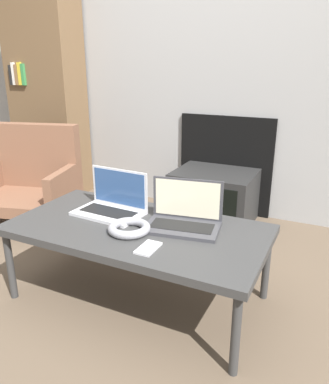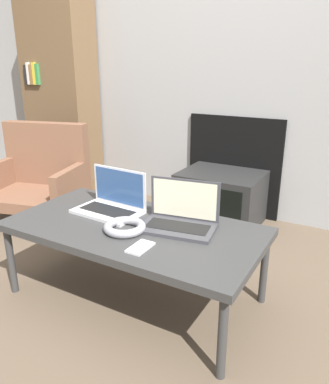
{
  "view_description": "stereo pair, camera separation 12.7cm",
  "coord_description": "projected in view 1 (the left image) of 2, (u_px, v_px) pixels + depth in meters",
  "views": [
    {
      "loc": [
        0.83,
        -1.08,
        1.13
      ],
      "look_at": [
        0.0,
        0.63,
        0.48
      ],
      "focal_mm": 35.0,
      "sensor_mm": 36.0,
      "label": 1
    },
    {
      "loc": [
        0.94,
        -1.02,
        1.13
      ],
      "look_at": [
        0.0,
        0.63,
        0.48
      ],
      "focal_mm": 35.0,
      "sensor_mm": 36.0,
      "label": 2
    }
  ],
  "objects": [
    {
      "name": "wall_back",
      "position": [
        231.0,
        40.0,
        2.67
      ],
      "size": [
        7.0,
        0.08,
        2.6
      ],
      "color": "#999999",
      "rests_on": "ground_plane"
    },
    {
      "name": "ground_plane",
      "position": [
        102.0,
        337.0,
        1.63
      ],
      "size": [
        14.0,
        14.0,
        0.0
      ],
      "primitive_type": "plane",
      "color": "brown"
    },
    {
      "name": "headphones",
      "position": [
        130.0,
        228.0,
        1.72
      ],
      "size": [
        0.2,
        0.2,
        0.04
      ],
      "color": "gray",
      "rests_on": "table"
    },
    {
      "name": "armchair",
      "position": [
        30.0,
        177.0,
        2.78
      ],
      "size": [
        0.79,
        0.7,
        0.71
      ],
      "rotation": [
        0.0,
        0.0,
        0.27
      ],
      "color": "brown",
      "rests_on": "ground_plane"
    },
    {
      "name": "laptop_left",
      "position": [
        113.0,
        203.0,
        1.94
      ],
      "size": [
        0.36,
        0.24,
        0.22
      ],
      "rotation": [
        0.0,
        0.0,
        -0.06
      ],
      "color": "silver",
      "rests_on": "table"
    },
    {
      "name": "bookshelf",
      "position": [
        47.0,
        95.0,
        3.29
      ],
      "size": [
        0.65,
        0.32,
        1.74
      ],
      "color": "brown",
      "rests_on": "ground_plane"
    },
    {
      "name": "table",
      "position": [
        137.0,
        232.0,
        1.79
      ],
      "size": [
        1.23,
        0.63,
        0.39
      ],
      "color": "#333333",
      "rests_on": "ground_plane"
    },
    {
      "name": "phone",
      "position": [
        148.0,
        248.0,
        1.56
      ],
      "size": [
        0.07,
        0.13,
        0.01
      ],
      "color": "silver",
      "rests_on": "table"
    },
    {
      "name": "tv",
      "position": [
        214.0,
        197.0,
        2.78
      ],
      "size": [
        0.58,
        0.47,
        0.39
      ],
      "color": "black",
      "rests_on": "ground_plane"
    },
    {
      "name": "laptop_right",
      "position": [
        184.0,
        217.0,
        1.77
      ],
      "size": [
        0.37,
        0.27,
        0.22
      ],
      "rotation": [
        0.0,
        0.0,
        0.17
      ],
      "color": "#38383D",
      "rests_on": "table"
    }
  ]
}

